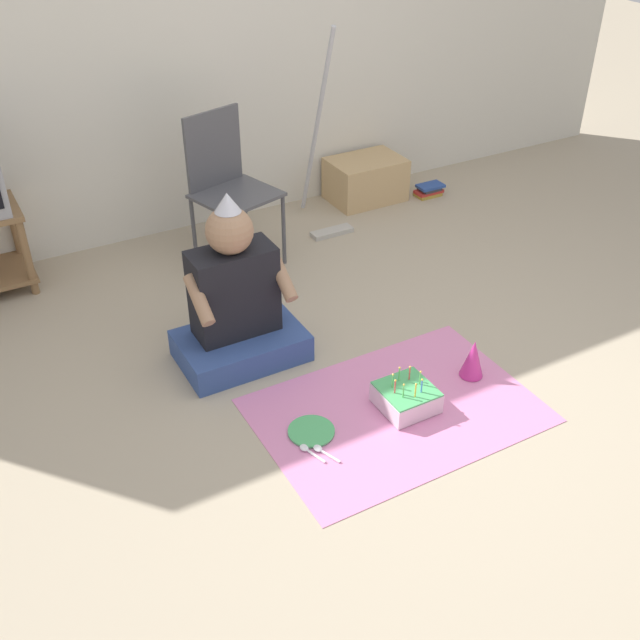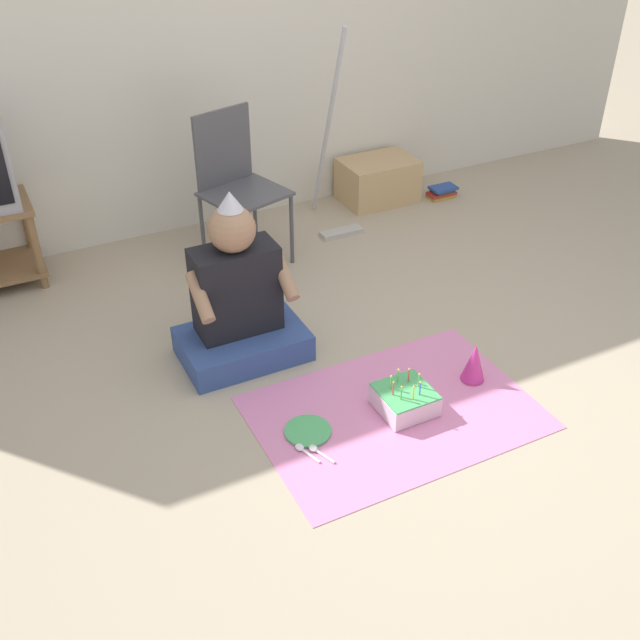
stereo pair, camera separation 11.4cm
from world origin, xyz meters
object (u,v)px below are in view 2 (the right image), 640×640
object	(u,v)px
person_seated	(239,303)
birthday_cake	(405,399)
party_hat_blue	(474,362)
cardboard_box_stack	(378,180)
paper_plate	(308,431)
folding_chair	(235,178)
book_pile	(442,192)
dust_mop	(334,172)

from	to	relation	value
person_seated	birthday_cake	distance (m)	0.92
party_hat_blue	cardboard_box_stack	bearing A→B (deg)	72.40
person_seated	paper_plate	distance (m)	0.74
folding_chair	birthday_cake	distance (m)	1.72
book_pile	party_hat_blue	bearing A→B (deg)	-120.41
book_pile	party_hat_blue	xyz separation A→B (m)	(-1.05, -1.79, 0.06)
folding_chair	dust_mop	size ratio (longest dim) A/B	0.70
folding_chair	paper_plate	size ratio (longest dim) A/B	4.35
dust_mop	birthday_cake	size ratio (longest dim) A/B	5.33
cardboard_box_stack	person_seated	world-z (taller)	person_seated
person_seated	paper_plate	world-z (taller)	person_seated
cardboard_box_stack	party_hat_blue	size ratio (longest dim) A/B	2.55
cardboard_box_stack	book_pile	size ratio (longest dim) A/B	2.47
folding_chair	person_seated	xyz separation A→B (m)	(-0.36, -0.92, -0.23)
folding_chair	birthday_cake	size ratio (longest dim) A/B	3.71
birthday_cake	party_hat_blue	distance (m)	0.41
birthday_cake	book_pile	bearing A→B (deg)	51.44
cardboard_box_stack	birthday_cake	world-z (taller)	cardboard_box_stack
birthday_cake	party_hat_blue	xyz separation A→B (m)	(0.41, 0.04, 0.05)
person_seated	paper_plate	xyz separation A→B (m)	(0.04, -0.68, -0.28)
dust_mop	book_pile	world-z (taller)	dust_mop
cardboard_box_stack	book_pile	bearing A→B (deg)	-21.93
cardboard_box_stack	birthday_cake	distance (m)	2.25
folding_chair	birthday_cake	xyz separation A→B (m)	(0.14, -1.65, -0.46)
cardboard_box_stack	book_pile	world-z (taller)	cardboard_box_stack
book_pile	birthday_cake	bearing A→B (deg)	-128.56
dust_mop	folding_chair	bearing A→B (deg)	-171.04
folding_chair	book_pile	size ratio (longest dim) A/B	4.40
folding_chair	book_pile	distance (m)	1.67
dust_mop	book_pile	xyz separation A→B (m)	(0.90, 0.07, -0.34)
paper_plate	dust_mop	bearing A→B (deg)	59.20
party_hat_blue	paper_plate	bearing A→B (deg)	178.88
book_pile	party_hat_blue	distance (m)	2.07
book_pile	person_seated	distance (m)	2.25
person_seated	paper_plate	size ratio (longest dim) A/B	4.22
person_seated	birthday_cake	world-z (taller)	person_seated
dust_mop	person_seated	world-z (taller)	dust_mop
person_seated	folding_chair	bearing A→B (deg)	68.73
birthday_cake	person_seated	bearing A→B (deg)	124.07
party_hat_blue	birthday_cake	bearing A→B (deg)	-174.61
dust_mop	birthday_cake	distance (m)	1.87
paper_plate	folding_chair	bearing A→B (deg)	78.67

